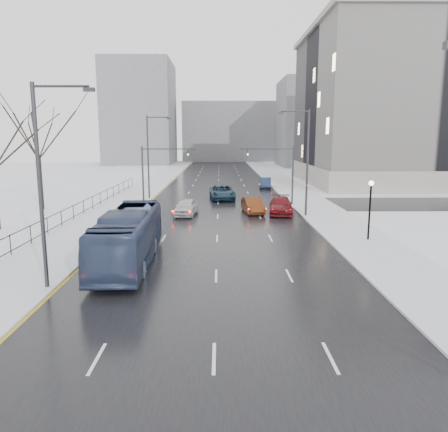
{
  "coord_description": "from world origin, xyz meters",
  "views": [
    {
      "loc": [
        0.21,
        -0.83,
        7.51
      ],
      "look_at": [
        0.48,
        26.74,
        2.5
      ],
      "focal_mm": 35.0,
      "sensor_mm": 36.0,
      "label": 1
    }
  ],
  "objects_px": {
    "tree_park_e": "(43,210)",
    "streetlight_l_near": "(44,177)",
    "sedan_right_cross": "(222,192)",
    "sedan_center_near": "(186,207)",
    "lamppost_r_mid": "(370,202)",
    "sedan_right_distant": "(265,183)",
    "streetlight_r_mid": "(305,158)",
    "sedan_right_far": "(281,206)",
    "sedan_right_near": "(253,205)",
    "mast_signal_right": "(283,168)",
    "streetlight_l_far": "(150,153)",
    "mast_signal_left": "(152,168)",
    "no_uturn_sign": "(307,188)",
    "bus": "(129,237)"
  },
  "relations": [
    {
      "from": "tree_park_e",
      "to": "streetlight_l_near",
      "type": "relative_size",
      "value": 1.35
    },
    {
      "from": "tree_park_e",
      "to": "sedan_right_cross",
      "type": "bearing_deg",
      "value": 22.21
    },
    {
      "from": "sedan_center_near",
      "to": "streetlight_l_near",
      "type": "bearing_deg",
      "value": -96.51
    },
    {
      "from": "lamppost_r_mid",
      "to": "sedan_center_near",
      "type": "bearing_deg",
      "value": 142.47
    },
    {
      "from": "sedan_right_distant",
      "to": "streetlight_r_mid",
      "type": "bearing_deg",
      "value": -82.79
    },
    {
      "from": "sedan_right_far",
      "to": "sedan_right_near",
      "type": "bearing_deg",
      "value": 178.79
    },
    {
      "from": "mast_signal_right",
      "to": "sedan_center_near",
      "type": "height_order",
      "value": "mast_signal_right"
    },
    {
      "from": "streetlight_l_far",
      "to": "sedan_right_distant",
      "type": "distance_m",
      "value": 19.67
    },
    {
      "from": "streetlight_l_near",
      "to": "sedan_right_near",
      "type": "height_order",
      "value": "streetlight_l_near"
    },
    {
      "from": "streetlight_l_near",
      "to": "sedan_right_distant",
      "type": "xyz_separation_m",
      "value": [
        15.12,
        43.62,
        -4.82
      ]
    },
    {
      "from": "mast_signal_left",
      "to": "streetlight_r_mid",
      "type": "bearing_deg",
      "value": -27.31
    },
    {
      "from": "streetlight_r_mid",
      "to": "mast_signal_left",
      "type": "distance_m",
      "value": 17.5
    },
    {
      "from": "lamppost_r_mid",
      "to": "sedan_right_cross",
      "type": "relative_size",
      "value": 0.69
    },
    {
      "from": "sedan_right_cross",
      "to": "sedan_center_near",
      "type": "bearing_deg",
      "value": -112.45
    },
    {
      "from": "no_uturn_sign",
      "to": "sedan_right_cross",
      "type": "xyz_separation_m",
      "value": [
        -8.7,
        7.64,
        -1.4
      ]
    },
    {
      "from": "sedan_right_near",
      "to": "sedan_right_far",
      "type": "bearing_deg",
      "value": -14.66
    },
    {
      "from": "lamppost_r_mid",
      "to": "tree_park_e",
      "type": "bearing_deg",
      "value": 154.38
    },
    {
      "from": "lamppost_r_mid",
      "to": "sedan_center_near",
      "type": "xyz_separation_m",
      "value": [
        -14.04,
        10.79,
        -2.11
      ]
    },
    {
      "from": "no_uturn_sign",
      "to": "sedan_right_cross",
      "type": "height_order",
      "value": "no_uturn_sign"
    },
    {
      "from": "tree_park_e",
      "to": "mast_signal_left",
      "type": "height_order",
      "value": "tree_park_e"
    },
    {
      "from": "sedan_right_distant",
      "to": "mast_signal_right",
      "type": "bearing_deg",
      "value": -84.36
    },
    {
      "from": "bus",
      "to": "streetlight_l_near",
      "type": "bearing_deg",
      "value": -124.64
    },
    {
      "from": "tree_park_e",
      "to": "streetlight_r_mid",
      "type": "bearing_deg",
      "value": -8.63
    },
    {
      "from": "sedan_right_far",
      "to": "sedan_right_distant",
      "type": "relative_size",
      "value": 1.21
    },
    {
      "from": "no_uturn_sign",
      "to": "bus",
      "type": "xyz_separation_m",
      "value": [
        -14.43,
        -19.46,
        -0.66
      ]
    },
    {
      "from": "mast_signal_right",
      "to": "sedan_right_near",
      "type": "bearing_deg",
      "value": -122.35
    },
    {
      "from": "mast_signal_right",
      "to": "mast_signal_left",
      "type": "bearing_deg",
      "value": 180.0
    },
    {
      "from": "mast_signal_right",
      "to": "sedan_center_near",
      "type": "relative_size",
      "value": 1.39
    },
    {
      "from": "lamppost_r_mid",
      "to": "sedan_right_near",
      "type": "relative_size",
      "value": 0.91
    },
    {
      "from": "sedan_right_cross",
      "to": "tree_park_e",
      "type": "bearing_deg",
      "value": -162.14
    },
    {
      "from": "mast_signal_right",
      "to": "mast_signal_left",
      "type": "xyz_separation_m",
      "value": [
        -14.65,
        0.0,
        0.0
      ]
    },
    {
      "from": "mast_signal_right",
      "to": "bus",
      "type": "relative_size",
      "value": 0.56
    },
    {
      "from": "sedan_right_cross",
      "to": "streetlight_r_mid",
      "type": "bearing_deg",
      "value": -60.97
    },
    {
      "from": "bus",
      "to": "sedan_right_near",
      "type": "relative_size",
      "value": 2.45
    },
    {
      "from": "streetlight_r_mid",
      "to": "sedan_right_distant",
      "type": "height_order",
      "value": "streetlight_r_mid"
    },
    {
      "from": "streetlight_l_near",
      "to": "sedan_right_near",
      "type": "distance_m",
      "value": 25.3
    },
    {
      "from": "bus",
      "to": "lamppost_r_mid",
      "type": "bearing_deg",
      "value": 16.94
    },
    {
      "from": "tree_park_e",
      "to": "sedan_right_cross",
      "type": "xyz_separation_m",
      "value": [
        18.7,
        7.64,
        0.9
      ]
    },
    {
      "from": "streetlight_l_far",
      "to": "bus",
      "type": "bearing_deg",
      "value": -83.89
    },
    {
      "from": "sedan_right_cross",
      "to": "streetlight_l_far",
      "type": "bearing_deg",
      "value": 173.24
    },
    {
      "from": "sedan_right_near",
      "to": "sedan_right_distant",
      "type": "bearing_deg",
      "value": 73.93
    },
    {
      "from": "streetlight_l_far",
      "to": "sedan_right_far",
      "type": "xyz_separation_m",
      "value": [
        14.4,
        -10.43,
        -4.77
      ]
    },
    {
      "from": "bus",
      "to": "sedan_right_cross",
      "type": "height_order",
      "value": "bus"
    },
    {
      "from": "streetlight_l_near",
      "to": "no_uturn_sign",
      "type": "bearing_deg",
      "value": 54.11
    },
    {
      "from": "mast_signal_left",
      "to": "no_uturn_sign",
      "type": "bearing_deg",
      "value": -13.6
    },
    {
      "from": "mast_signal_left",
      "to": "sedan_right_cross",
      "type": "height_order",
      "value": "mast_signal_left"
    },
    {
      "from": "sedan_right_distant",
      "to": "tree_park_e",
      "type": "bearing_deg",
      "value": -137.78
    },
    {
      "from": "sedan_center_near",
      "to": "sedan_right_far",
      "type": "height_order",
      "value": "sedan_right_far"
    },
    {
      "from": "tree_park_e",
      "to": "mast_signal_left",
      "type": "xyz_separation_m",
      "value": [
        10.87,
        4.0,
        4.11
      ]
    },
    {
      "from": "sedan_right_near",
      "to": "mast_signal_right",
      "type": "bearing_deg",
      "value": 50.66
    }
  ]
}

